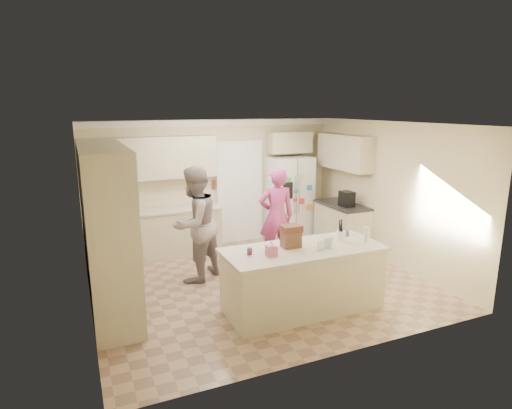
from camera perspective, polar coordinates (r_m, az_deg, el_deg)
name	(u,v)px	position (r m, az deg, el deg)	size (l,w,h in m)	color
floor	(259,283)	(7.22, 0.38, -10.45)	(5.20, 4.60, 0.02)	#9D7C62
ceiling	(259,123)	(6.62, 0.42, 10.82)	(5.20, 4.60, 0.02)	white
wall_back	(214,183)	(8.92, -5.61, 2.86)	(5.20, 0.02, 2.60)	beige
wall_front	(343,251)	(4.86, 11.52, -6.04)	(5.20, 0.02, 2.60)	beige
wall_left	(83,224)	(6.25, -22.07, -2.45)	(0.02, 4.60, 2.60)	beige
wall_right	(389,194)	(8.19, 17.36, 1.41)	(0.02, 4.60, 2.60)	beige
crown_back	(214,123)	(8.74, -5.69, 10.77)	(5.20, 0.08, 0.12)	white
pantry_bank	(107,227)	(6.49, -19.30, -2.82)	(0.60, 2.60, 2.35)	beige
back_base_cab	(164,233)	(8.55, -12.20, -3.75)	(2.20, 0.60, 0.88)	beige
back_countertop	(163,210)	(8.42, -12.34, -0.77)	(2.24, 0.63, 0.04)	beige
back_upper_cab	(159,158)	(8.38, -12.85, 6.09)	(2.20, 0.35, 0.80)	beige
doorway_opening	(239,193)	(9.12, -2.23, 1.54)	(0.90, 0.06, 2.10)	black
doorway_casing	(240,193)	(9.09, -2.15, 1.50)	(1.02, 0.03, 2.22)	white
wall_frame_upper	(215,171)	(8.85, -5.44, 4.43)	(0.15, 0.02, 0.20)	brown
wall_frame_lower	(216,184)	(8.89, -5.40, 2.71)	(0.15, 0.02, 0.20)	brown
refrigerator	(289,198)	(9.35, 4.40, 0.86)	(0.90, 0.70, 1.80)	white
fridge_seam	(297,201)	(9.04, 5.44, 0.42)	(0.01, 0.02, 1.78)	gray
fridge_dispenser	(288,191)	(8.88, 4.26, 1.86)	(0.22, 0.03, 0.35)	black
fridge_handle_l	(295,195)	(8.98, 5.23, 1.31)	(0.02, 0.02, 0.85)	silver
fridge_handle_r	(299,194)	(9.02, 5.79, 1.36)	(0.02, 0.02, 0.85)	silver
over_fridge_cab	(289,142)	(9.28, 4.48, 8.27)	(0.95, 0.35, 0.45)	beige
right_base_cab	(342,227)	(8.97, 11.34, -2.92)	(0.60, 1.20, 0.88)	beige
right_countertop	(342,205)	(8.85, 11.42, -0.06)	(0.63, 1.24, 0.04)	#2D2B28
right_upper_cab	(344,152)	(8.92, 11.71, 6.87)	(0.35, 1.50, 0.70)	beige
coffee_maker	(347,199)	(8.63, 12.00, 0.74)	(0.22, 0.28, 0.30)	black
island_base	(303,280)	(6.22, 6.26, -10.00)	(2.20, 0.90, 0.88)	beige
island_top	(304,250)	(6.06, 6.37, -5.99)	(2.28, 0.96, 0.05)	beige
utensil_crock	(341,236)	(6.40, 11.24, -4.18)	(0.13, 0.13, 0.15)	white
tissue_box	(271,250)	(5.70, 2.05, -6.14)	(0.13, 0.13, 0.14)	#C05B83
tissue_plume	(271,243)	(5.66, 2.06, -5.09)	(0.08, 0.08, 0.08)	white
dollhouse_body	(291,240)	(6.03, 4.68, -4.70)	(0.26, 0.18, 0.22)	brown
dollhouse_roof	(291,229)	(5.98, 4.71, -3.24)	(0.28, 0.20, 0.10)	#592D1E
jam_jar	(250,251)	(5.74, -0.86, -6.26)	(0.07, 0.07, 0.09)	#59263F
greeting_card_a	(321,245)	(5.93, 8.62, -5.39)	(0.12, 0.01, 0.16)	white
greeting_card_b	(328,243)	(6.05, 9.58, -5.06)	(0.12, 0.01, 0.16)	silver
water_bottle	(366,235)	(6.41, 14.49, -3.91)	(0.07, 0.07, 0.24)	silver
shaker_salt	(344,234)	(6.64, 11.62, -3.85)	(0.05, 0.05, 0.09)	#4B58A8
shaker_pepper	(348,233)	(6.67, 12.11, -3.77)	(0.05, 0.05, 0.09)	#4B58A8
teen_boy	(195,224)	(7.11, -8.17, -2.61)	(0.94, 0.73, 1.93)	gray
teen_girl	(276,216)	(7.82, 2.73, -1.58)	(0.65, 0.43, 1.79)	#C644A4
fridge_magnets	(297,201)	(9.04, 5.47, 0.41)	(0.76, 0.02, 1.44)	tan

